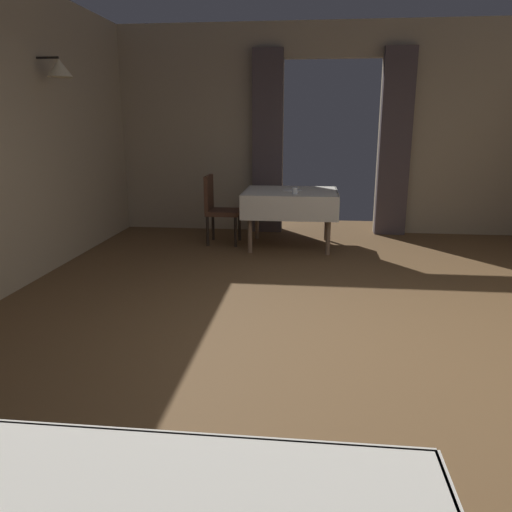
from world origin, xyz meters
TOP-DOWN VIEW (x-y plane):
  - ground at (0.00, 0.00)m, footprint 10.08×10.08m
  - wall_back at (0.00, 4.18)m, footprint 6.40×0.27m
  - dining_table_mid at (-0.53, 3.11)m, footprint 1.22×1.06m
  - chair_mid_left at (-1.52, 3.18)m, footprint 0.44×0.44m
  - glass_mid_a at (-0.46, 2.81)m, footprint 0.07×0.07m
  - plate_mid_b at (-0.52, 3.12)m, footprint 0.24×0.24m

SIDE VIEW (x-z plane):
  - ground at x=0.00m, z-range 0.00..0.00m
  - chair_mid_left at x=-1.52m, z-range 0.05..0.98m
  - dining_table_mid at x=-0.53m, z-range 0.27..1.02m
  - plate_mid_b at x=-0.52m, z-range 0.75..0.76m
  - glass_mid_a at x=-0.46m, z-range 0.75..0.83m
  - wall_back at x=0.00m, z-range 0.02..3.02m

